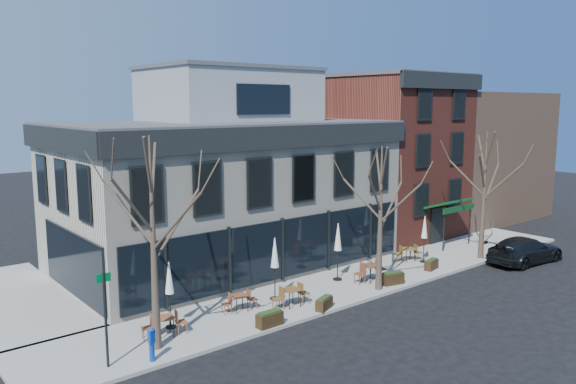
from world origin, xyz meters
TOP-DOWN VIEW (x-y plane):
  - ground at (0.00, 0.00)m, footprint 120.00×120.00m
  - sidewalk_front at (3.25, -2.15)m, footprint 33.50×4.70m
  - sidewalk_side at (-11.25, 6.00)m, footprint 4.50×12.00m
  - corner_building at (0.07, 5.07)m, footprint 18.39×10.39m
  - red_brick_building at (13.00, 4.98)m, footprint 8.20×11.78m
  - bg_building at (23.00, 6.00)m, footprint 12.00×12.00m
  - tree_corner at (-8.49, -3.20)m, footprint 3.93×3.98m
  - tree_mid at (3.01, -3.90)m, footprint 3.50×3.55m
  - tree_right at (12.01, -3.90)m, footprint 3.72×3.77m
  - sign_pole at (-10.50, -3.50)m, footprint 0.50×0.10m
  - parked_sedan at (13.51, -5.83)m, footprint 5.43×2.65m
  - call_box at (-9.12, -4.07)m, footprint 0.25×0.25m
  - cafe_set_0 at (-7.78, -2.38)m, footprint 1.87×0.87m
  - cafe_set_1 at (-3.96, -2.00)m, footprint 1.71×0.77m
  - cafe_set_2 at (-1.83, -2.99)m, footprint 1.90×0.82m
  - cafe_set_3 at (3.65, -2.77)m, footprint 2.01×0.85m
  - cafe_set_5 at (8.14, -1.61)m, footprint 1.79×1.06m
  - umbrella_0 at (-7.18, -1.76)m, footprint 0.44×0.44m
  - umbrella_1 at (-1.83, -1.81)m, footprint 0.47×0.47m
  - umbrella_2 at (2.46, -1.57)m, footprint 0.48×0.48m
  - umbrella_4 at (8.62, -2.33)m, footprint 0.43×0.43m
  - planter_0 at (-3.98, -4.20)m, footprint 1.14×0.46m
  - planter_1 at (-0.93, -4.20)m, footprint 1.08×0.73m
  - planter_2 at (4.13, -3.84)m, footprint 1.22×0.70m
  - planter_3 at (7.78, -3.50)m, footprint 1.09×0.63m

SIDE VIEW (x-z plane):
  - ground at x=0.00m, z-range 0.00..0.00m
  - sidewalk_front at x=3.25m, z-range 0.00..0.15m
  - sidewalk_side at x=-11.25m, z-range 0.00..0.15m
  - planter_1 at x=-0.93m, z-range 0.15..0.71m
  - planter_3 at x=7.78m, z-range 0.15..0.72m
  - planter_0 at x=-3.98m, z-range 0.15..0.79m
  - planter_2 at x=4.13m, z-range 0.15..0.79m
  - cafe_set_1 at x=-3.96m, z-range 0.16..1.04m
  - cafe_set_5 at x=8.14m, z-range 0.16..1.09m
  - cafe_set_0 at x=-7.78m, z-range 0.16..1.12m
  - cafe_set_2 at x=-1.83m, z-range 0.16..1.15m
  - cafe_set_3 at x=3.65m, z-range 0.16..1.21m
  - parked_sedan at x=13.51m, z-range 0.00..1.52m
  - call_box at x=-9.12m, z-range 0.19..1.46m
  - umbrella_4 at x=8.62m, z-range 0.71..3.42m
  - sign_pole at x=-10.50m, z-range 0.37..3.77m
  - umbrella_0 at x=-7.18m, z-range 0.72..3.47m
  - umbrella_1 at x=-1.83m, z-range 0.76..3.70m
  - umbrella_2 at x=2.46m, z-range 0.77..3.77m
  - tree_mid at x=3.01m, z-range 0.27..7.31m
  - tree_right at x=12.01m, z-range 0.28..7.76m
  - tree_corner at x=-8.49m, z-range 0.29..8.21m
  - corner_building at x=0.07m, z-range -0.83..10.27m
  - bg_building at x=23.00m, z-range 0.00..10.00m
  - red_brick_building at x=13.00m, z-range 0.05..11.22m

